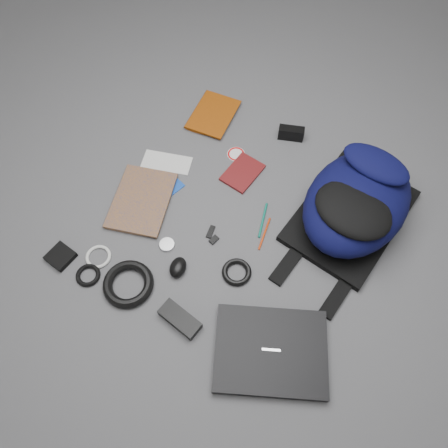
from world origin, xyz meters
The scene contains 23 objects.
ground centered at (0.00, 0.00, 0.00)m, with size 4.00×4.00×0.00m, color #4F4F51.
backpack centered at (0.38, 0.30, 0.11)m, with size 0.38×0.55×0.23m, color black, non-canonical shape.
laptop centered at (0.39, -0.31, 0.02)m, with size 0.36×0.28×0.04m, color black.
textbook_red centered at (-0.43, 0.42, 0.01)m, with size 0.17×0.23×0.03m, color #743006.
comic_book centered at (-0.43, -0.12, 0.01)m, with size 0.22×0.30×0.02m, color #CA7A0E.
envelope centered at (-0.36, 0.12, 0.00)m, with size 0.20×0.09×0.00m, color silver.
dvd_case centered at (-0.07, 0.25, 0.01)m, with size 0.12×0.17×0.01m, color #480E0E.
compact_camera centered at (0.00, 0.52, 0.03)m, with size 0.11×0.04×0.06m, color black.
sticker_disc centered at (-0.15, 0.32, 0.00)m, with size 0.07×0.07×0.00m, color silver.
pen_teal centered at (0.11, 0.10, 0.00)m, with size 0.01×0.01×0.15m, color #0B6551.
pen_red centered at (0.15, 0.06, 0.00)m, with size 0.01×0.01×0.14m, color #B6350E.
id_badge centered at (-0.27, 0.03, 0.00)m, with size 0.06×0.09×0.00m, color #1645A9.
usb_black centered at (-0.03, -0.05, 0.00)m, with size 0.02×0.05×0.01m, color black.
key_fob centered at (0.00, -0.07, 0.01)m, with size 0.02×0.04×0.01m, color black.
mouse centered at (-0.04, -0.24, 0.02)m, with size 0.06×0.08×0.04m, color black.
headphone_left centered at (-0.25, -0.08, 0.01)m, with size 0.04×0.04×0.01m, color #A7A8AA.
headphone_right centered at (-0.13, -0.18, 0.01)m, with size 0.06×0.06×0.01m, color #BBBABD.
cable_coil centered at (0.14, -0.13, 0.01)m, with size 0.11×0.11×0.02m, color black.
power_brick centered at (0.08, -0.39, 0.02)m, with size 0.15×0.06×0.04m, color black.
power_cord_coil centered at (-0.15, -0.38, 0.02)m, with size 0.18×0.18×0.03m, color black.
pouch centered at (-0.43, -0.44, 0.01)m, with size 0.09×0.09×0.02m, color black.
earbud_coil centered at (-0.30, -0.44, 0.01)m, with size 0.09×0.09×0.02m, color black.
white_cable_coil centered at (-0.31, -0.36, 0.01)m, with size 0.09×0.09×0.01m, color silver.
Camera 1 is at (0.43, -0.66, 1.47)m, focal length 35.00 mm.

